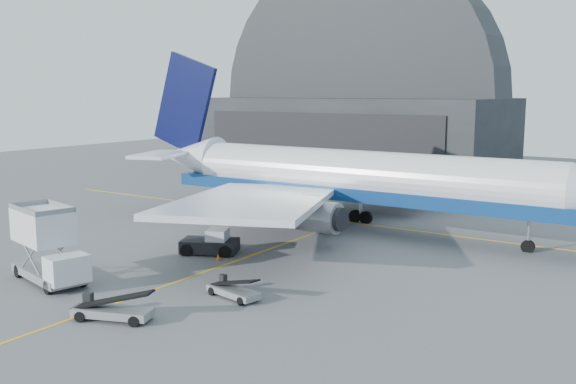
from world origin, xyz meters
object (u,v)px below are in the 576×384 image
Objects in this scene: catering_truck at (48,246)px; pushback_tug at (211,244)px; belt_loader_a at (112,310)px; belt_loader_b at (233,290)px; airliner at (346,178)px.

pushback_tug is at bearing 84.78° from catering_truck.
pushback_tug is 1.04× the size of belt_loader_a.
belt_loader_b is at bearing -67.56° from pushback_tug.
belt_loader_b is (4.23, -22.77, -4.44)m from airliner.
catering_truck is 13.18m from pushback_tug.
belt_loader_a is (0.89, -29.82, -4.35)m from airliner.
airliner is 30.15m from belt_loader_a.
catering_truck is at bearing 143.36° from belt_loader_a.
belt_loader_b is at bearing -79.49° from airliner.
airliner reaches higher than belt_loader_a.
pushback_tug is (-4.42, -14.71, -4.15)m from airliner.
catering_truck is 13.72m from belt_loader_b.
airliner is at bearing 85.93° from catering_truck.
airliner is 11.75× the size of belt_loader_b.
airliner is 6.53× the size of catering_truck.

